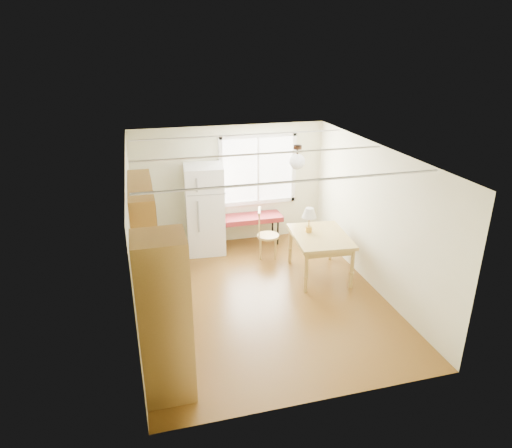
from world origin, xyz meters
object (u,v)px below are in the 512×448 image
object	(u,v)px
bench	(249,219)
chair	(263,230)
dining_table	(320,240)
refrigerator	(205,209)

from	to	relation	value
bench	chair	world-z (taller)	chair
dining_table	chair	xyz separation A→B (m)	(-0.78, 1.02, -0.13)
bench	dining_table	size ratio (longest dim) A/B	1.01
dining_table	chair	distance (m)	1.29
bench	dining_table	xyz separation A→B (m)	(0.91, -1.69, 0.13)
refrigerator	chair	size ratio (longest dim) A/B	1.82
refrigerator	dining_table	xyz separation A→B (m)	(1.85, -1.61, -0.20)
chair	bench	bearing A→B (deg)	116.81
chair	refrigerator	bearing A→B (deg)	167.37
dining_table	chair	bearing A→B (deg)	132.94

